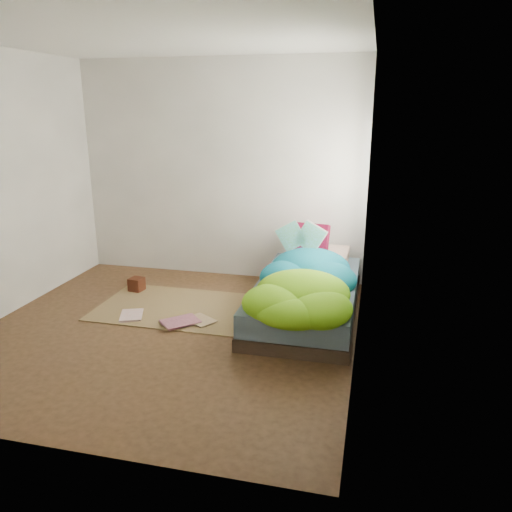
{
  "coord_description": "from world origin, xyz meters",
  "views": [
    {
      "loc": [
        1.83,
        -4.02,
        2.04
      ],
      "look_at": [
        0.69,
        0.75,
        0.57
      ],
      "focal_mm": 35.0,
      "sensor_mm": 36.0,
      "label": 1
    }
  ],
  "objects_px": {
    "pillow_magenta": "(308,243)",
    "open_book": "(301,228)",
    "wooden_box": "(137,284)",
    "floor_book_a": "(120,316)",
    "floor_book_b": "(176,318)",
    "bed": "(306,298)"
  },
  "relations": [
    {
      "from": "pillow_magenta",
      "to": "open_book",
      "type": "height_order",
      "value": "open_book"
    },
    {
      "from": "floor_book_b",
      "to": "floor_book_a",
      "type": "bearing_deg",
      "value": -125.77
    },
    {
      "from": "bed",
      "to": "pillow_magenta",
      "type": "height_order",
      "value": "pillow_magenta"
    },
    {
      "from": "bed",
      "to": "floor_book_a",
      "type": "xyz_separation_m",
      "value": [
        -1.8,
        -0.55,
        -0.15
      ]
    },
    {
      "from": "pillow_magenta",
      "to": "floor_book_b",
      "type": "relative_size",
      "value": 1.27
    },
    {
      "from": "open_book",
      "to": "floor_book_a",
      "type": "xyz_separation_m",
      "value": [
        -1.67,
        -0.94,
        -0.79
      ]
    },
    {
      "from": "bed",
      "to": "floor_book_a",
      "type": "height_order",
      "value": "bed"
    },
    {
      "from": "open_book",
      "to": "floor_book_a",
      "type": "distance_m",
      "value": 2.07
    },
    {
      "from": "bed",
      "to": "wooden_box",
      "type": "height_order",
      "value": "bed"
    },
    {
      "from": "floor_book_b",
      "to": "open_book",
      "type": "bearing_deg",
      "value": 83.49
    },
    {
      "from": "pillow_magenta",
      "to": "wooden_box",
      "type": "distance_m",
      "value": 2.03
    },
    {
      "from": "floor_book_b",
      "to": "wooden_box",
      "type": "bearing_deg",
      "value": -175.55
    },
    {
      "from": "wooden_box",
      "to": "pillow_magenta",
      "type": "bearing_deg",
      "value": 15.48
    },
    {
      "from": "bed",
      "to": "wooden_box",
      "type": "distance_m",
      "value": 2.0
    },
    {
      "from": "bed",
      "to": "pillow_magenta",
      "type": "distance_m",
      "value": 0.82
    },
    {
      "from": "pillow_magenta",
      "to": "floor_book_a",
      "type": "distance_m",
      "value": 2.2
    },
    {
      "from": "open_book",
      "to": "wooden_box",
      "type": "distance_m",
      "value": 2.0
    },
    {
      "from": "floor_book_a",
      "to": "open_book",
      "type": "bearing_deg",
      "value": 8.35
    },
    {
      "from": "pillow_magenta",
      "to": "wooden_box",
      "type": "bearing_deg",
      "value": -156.9
    },
    {
      "from": "wooden_box",
      "to": "open_book",
      "type": "bearing_deg",
      "value": 5.98
    },
    {
      "from": "pillow_magenta",
      "to": "bed",
      "type": "bearing_deg",
      "value": -75.56
    },
    {
      "from": "bed",
      "to": "wooden_box",
      "type": "relative_size",
      "value": 13.51
    }
  ]
}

